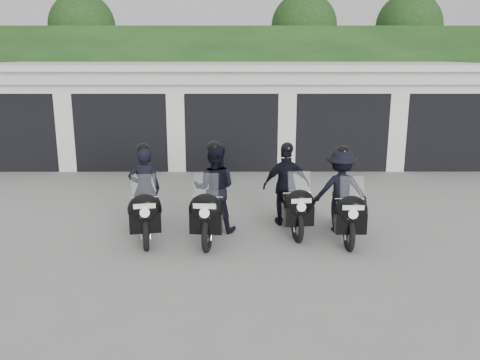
{
  "coord_description": "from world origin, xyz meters",
  "views": [
    {
      "loc": [
        0.21,
        -8.66,
        3.27
      ],
      "look_at": [
        0.23,
        0.22,
        1.05
      ],
      "focal_mm": 38.0,
      "sensor_mm": 36.0,
      "label": 1
    }
  ],
  "objects_px": {
    "police_bike_b": "(213,195)",
    "police_bike_c": "(288,191)",
    "police_bike_d": "(342,196)",
    "police_bike_a": "(145,199)"
  },
  "relations": [
    {
      "from": "police_bike_d",
      "to": "police_bike_a",
      "type": "bearing_deg",
      "value": -178.16
    },
    {
      "from": "police_bike_a",
      "to": "police_bike_d",
      "type": "bearing_deg",
      "value": -8.97
    },
    {
      "from": "police_bike_c",
      "to": "police_bike_d",
      "type": "bearing_deg",
      "value": -29.98
    },
    {
      "from": "police_bike_c",
      "to": "police_bike_a",
      "type": "bearing_deg",
      "value": -178.29
    },
    {
      "from": "police_bike_a",
      "to": "police_bike_b",
      "type": "bearing_deg",
      "value": -7.38
    },
    {
      "from": "police_bike_b",
      "to": "police_bike_c",
      "type": "bearing_deg",
      "value": 21.04
    },
    {
      "from": "police_bike_a",
      "to": "police_bike_b",
      "type": "height_order",
      "value": "police_bike_b"
    },
    {
      "from": "police_bike_a",
      "to": "police_bike_b",
      "type": "relative_size",
      "value": 0.97
    },
    {
      "from": "police_bike_b",
      "to": "police_bike_d",
      "type": "distance_m",
      "value": 2.37
    },
    {
      "from": "police_bike_b",
      "to": "police_bike_c",
      "type": "distance_m",
      "value": 1.47
    }
  ]
}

